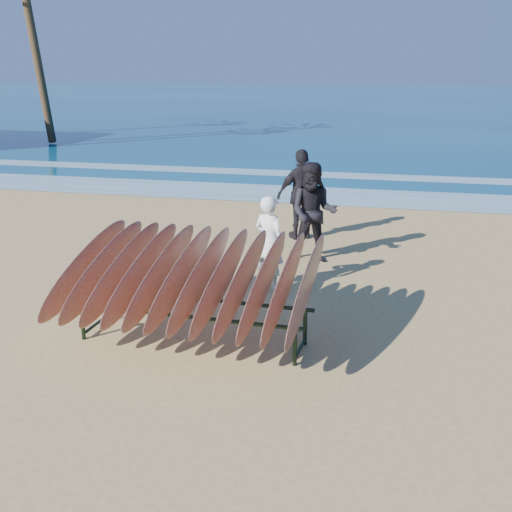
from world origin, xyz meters
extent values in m
plane|color=tan|center=(0.00, 0.00, 0.00)|extent=(120.00, 120.00, 0.00)
plane|color=navy|center=(0.00, 55.00, 0.01)|extent=(160.00, 160.00, 0.00)
plane|color=white|center=(0.00, 10.00, 0.01)|extent=(160.00, 160.00, 0.00)
plane|color=white|center=(0.00, 13.50, 0.01)|extent=(160.00, 160.00, 0.00)
cylinder|color=black|center=(-2.12, -0.52, 0.25)|extent=(0.06, 0.06, 0.50)
cylinder|color=black|center=(0.84, -0.65, 0.25)|extent=(0.06, 0.06, 0.50)
cylinder|color=black|center=(-2.10, 0.13, 0.25)|extent=(0.06, 0.06, 0.50)
cylinder|color=black|center=(0.86, 0.00, 0.25)|extent=(0.06, 0.06, 0.50)
cylinder|color=black|center=(-0.64, -0.58, 0.50)|extent=(3.20, 0.19, 0.06)
cylinder|color=black|center=(-0.62, 0.07, 0.50)|extent=(3.20, 0.19, 0.06)
cylinder|color=black|center=(-2.11, -0.20, 0.08)|extent=(0.07, 0.65, 0.04)
cylinder|color=black|center=(0.85, -0.32, 0.08)|extent=(0.07, 0.65, 0.04)
ellipsoid|color=#641007|center=(-2.18, -0.19, 0.94)|extent=(0.17, 2.57, 1.17)
ellipsoid|color=#641007|center=(-1.90, -0.21, 0.94)|extent=(0.17, 2.57, 1.17)
ellipsoid|color=#641007|center=(-1.62, -0.22, 0.94)|extent=(0.17, 2.57, 1.17)
ellipsoid|color=#641007|center=(-1.33, -0.23, 0.94)|extent=(0.17, 2.57, 1.17)
ellipsoid|color=#641007|center=(-1.05, -0.24, 0.94)|extent=(0.17, 2.57, 1.17)
ellipsoid|color=#641007|center=(-0.77, -0.25, 0.94)|extent=(0.17, 2.57, 1.17)
ellipsoid|color=#641007|center=(-0.49, -0.27, 0.94)|extent=(0.17, 2.57, 1.17)
ellipsoid|color=#641007|center=(-0.21, -0.28, 0.94)|extent=(0.17, 2.57, 1.17)
ellipsoid|color=#641007|center=(0.07, -0.29, 0.94)|extent=(0.17, 2.57, 1.17)
ellipsoid|color=#641007|center=(0.36, -0.30, 0.94)|extent=(0.17, 2.57, 1.17)
ellipsoid|color=#641007|center=(0.64, -0.31, 0.94)|extent=(0.17, 2.57, 1.17)
ellipsoid|color=#641007|center=(0.92, -0.32, 0.94)|extent=(0.17, 2.57, 1.17)
imported|color=white|center=(-0.06, 2.04, 0.80)|extent=(0.69, 0.60, 1.60)
imported|color=black|center=(0.41, 3.78, 0.94)|extent=(0.93, 0.73, 1.89)
imported|color=black|center=(-0.06, 5.36, 0.96)|extent=(1.20, 0.98, 1.91)
cylinder|color=brown|center=(-14.07, 18.52, 4.48)|extent=(0.36, 1.90, 8.89)
camera|label=1|loc=(2.03, -7.87, 3.66)|focal=45.00mm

